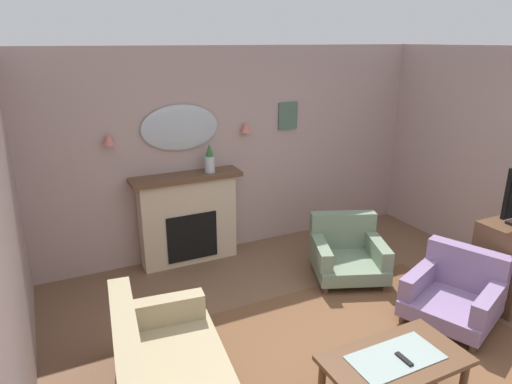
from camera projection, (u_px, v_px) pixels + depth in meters
floor at (375, 375)px, 3.94m from camera, size 6.28×6.73×0.10m
wall_back at (238, 151)px, 5.99m from camera, size 6.28×0.10×2.66m
patterned_rug at (361, 356)px, 4.09m from camera, size 3.20×2.40×0.01m
fireplace at (188, 219)px, 5.71m from camera, size 1.36×0.36×1.16m
mantel_vase_left at (210, 159)px, 5.57m from camera, size 0.12×0.12×0.36m
wall_mirror at (180, 128)px, 5.47m from camera, size 0.96×0.06×0.56m
wall_sconce_left at (109, 139)px, 5.09m from camera, size 0.14×0.14×0.14m
wall_sconce_right at (246, 127)px, 5.79m from camera, size 0.14×0.14×0.14m
framed_picture at (288, 116)px, 6.09m from camera, size 0.28×0.03×0.36m
coffee_table at (395, 364)px, 3.44m from camera, size 1.10×0.60×0.45m
tv_remote at (404, 359)px, 3.38m from camera, size 0.04×0.16×0.02m
floral_couch at (164, 378)px, 3.38m from camera, size 1.04×1.79×0.76m
armchair_near_fireplace at (456, 292)px, 4.57m from camera, size 1.06×1.05×0.71m
armchair_in_corner at (347, 251)px, 5.44m from camera, size 1.05×1.06×0.71m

